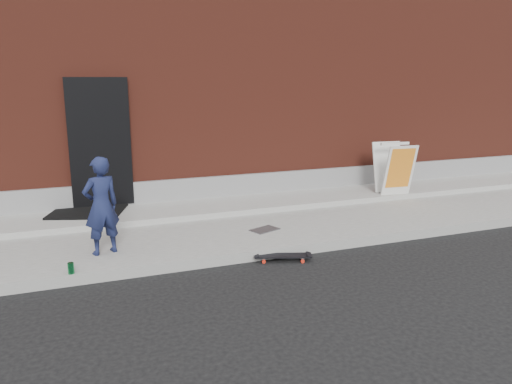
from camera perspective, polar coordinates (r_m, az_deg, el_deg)
name	(u,v)px	position (r m, az deg, el deg)	size (l,w,h in m)	color
ground	(307,254)	(7.35, 5.86, -7.10)	(80.00, 80.00, 0.00)	black
sidewalk	(268,222)	(8.62, 1.40, -3.48)	(20.00, 3.00, 0.15)	gray
apron	(250,203)	(9.40, -0.68, -1.31)	(20.00, 1.20, 0.10)	gray
building	(189,79)	(13.52, -7.63, 12.73)	(20.00, 8.10, 5.00)	#5E251A
child	(101,206)	(7.04, -17.28, -1.52)	(0.49, 0.32, 1.35)	#181E43
skateboard	(283,256)	(7.05, 3.08, -7.33)	(0.80, 0.45, 0.09)	red
pizza_sign	(394,168)	(10.28, 15.50, 2.65)	(0.68, 0.78, 1.02)	silver
soda_can	(71,268)	(6.61, -20.40, -8.17)	(0.08, 0.08, 0.14)	#17773B
doormat	(88,211)	(9.06, -18.68, -2.12)	(1.18, 0.95, 0.03)	black
utility_plate	(265,230)	(7.94, 1.00, -4.32)	(0.44, 0.28, 0.01)	#55545A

